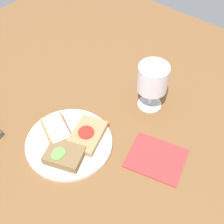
{
  "coord_description": "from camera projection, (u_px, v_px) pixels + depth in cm",
  "views": [
    {
      "loc": [
        -37.72,
        -39.68,
        72.88
      ],
      "look_at": [
        6.29,
        -4.68,
        8.0
      ],
      "focal_mm": 50.0,
      "sensor_mm": 36.0,
      "label": 1
    }
  ],
  "objects": [
    {
      "name": "wooden_table",
      "position": [
        86.0,
        132.0,
        0.89
      ],
      "size": [
        140.0,
        140.0,
        3.0
      ],
      "primitive_type": "cube",
      "color": "brown",
      "rests_on": "ground"
    },
    {
      "name": "sandwich_with_cheese",
      "position": [
        57.0,
        130.0,
        0.85
      ],
      "size": [
        10.19,
        12.53,
        2.53
      ],
      "color": "#937047",
      "rests_on": "plate"
    },
    {
      "name": "sandwich_with_tomato",
      "position": [
        87.0,
        135.0,
        0.84
      ],
      "size": [
        13.09,
        10.64,
        2.44
      ],
      "color": "#A88456",
      "rests_on": "plate"
    },
    {
      "name": "sandwich_with_cucumber",
      "position": [
        64.0,
        155.0,
        0.8
      ],
      "size": [
        10.04,
        11.36,
        2.87
      ],
      "color": "brown",
      "rests_on": "plate"
    },
    {
      "name": "napkin",
      "position": [
        156.0,
        158.0,
        0.82
      ],
      "size": [
        15.17,
        16.96,
        0.4
      ],
      "primitive_type": "cube",
      "rotation": [
        0.0,
        0.0,
        0.24
      ],
      "color": "#B23333",
      "rests_on": "wooden_table"
    },
    {
      "name": "wine_glass",
      "position": [
        153.0,
        80.0,
        0.87
      ],
      "size": [
        8.68,
        8.68,
        14.87
      ],
      "color": "white",
      "rests_on": "wooden_table"
    },
    {
      "name": "plate",
      "position": [
        70.0,
        143.0,
        0.84
      ],
      "size": [
        23.54,
        23.54,
        1.03
      ],
      "primitive_type": "cylinder",
      "color": "silver",
      "rests_on": "wooden_table"
    }
  ]
}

